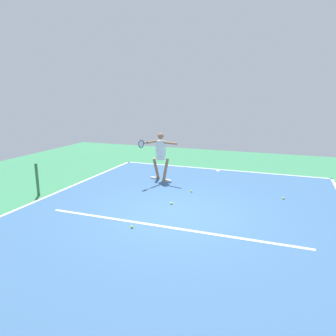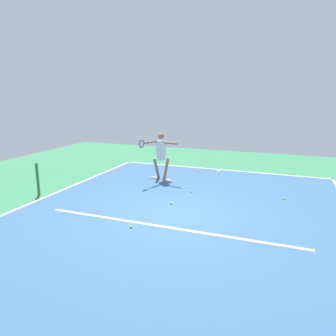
{
  "view_description": "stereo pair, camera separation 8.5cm",
  "coord_description": "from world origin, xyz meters",
  "px_view_note": "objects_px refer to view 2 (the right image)",
  "views": [
    {
      "loc": [
        -2.55,
        7.66,
        3.22
      ],
      "look_at": [
        0.88,
        -1.56,
        0.9
      ],
      "focal_mm": 33.35,
      "sensor_mm": 36.0,
      "label": 1
    },
    {
      "loc": [
        -2.63,
        7.63,
        3.22
      ],
      "look_at": [
        0.88,
        -1.56,
        0.9
      ],
      "focal_mm": 33.35,
      "sensor_mm": 36.0,
      "label": 2
    }
  ],
  "objects_px": {
    "tennis_ball_by_sideline": "(284,199)",
    "net_post": "(38,179)",
    "tennis_player": "(161,153)",
    "tennis_ball_near_player": "(131,227)",
    "tennis_ball_far_corner": "(191,191)",
    "tennis_ball_centre_court": "(171,203)",
    "tennis_ball_by_baseline": "(158,168)"
  },
  "relations": [
    {
      "from": "tennis_ball_by_baseline",
      "to": "tennis_ball_near_player",
      "type": "bearing_deg",
      "value": 106.6
    },
    {
      "from": "net_post",
      "to": "tennis_ball_by_sideline",
      "type": "relative_size",
      "value": 16.21
    },
    {
      "from": "tennis_ball_by_baseline",
      "to": "tennis_ball_far_corner",
      "type": "relative_size",
      "value": 1.0
    },
    {
      "from": "tennis_ball_far_corner",
      "to": "tennis_ball_by_sideline",
      "type": "height_order",
      "value": "same"
    },
    {
      "from": "tennis_player",
      "to": "tennis_ball_by_sideline",
      "type": "xyz_separation_m",
      "value": [
        -4.47,
        0.72,
        -1.03
      ]
    },
    {
      "from": "tennis_ball_far_corner",
      "to": "tennis_ball_by_sideline",
      "type": "relative_size",
      "value": 1.0
    },
    {
      "from": "net_post",
      "to": "tennis_player",
      "type": "bearing_deg",
      "value": -134.78
    },
    {
      "from": "tennis_ball_near_player",
      "to": "tennis_ball_far_corner",
      "type": "relative_size",
      "value": 1.0
    },
    {
      "from": "tennis_ball_near_player",
      "to": "tennis_ball_far_corner",
      "type": "xyz_separation_m",
      "value": [
        -0.56,
        -3.33,
        0.0
      ]
    },
    {
      "from": "tennis_player",
      "to": "tennis_ball_by_baseline",
      "type": "bearing_deg",
      "value": -49.19
    },
    {
      "from": "tennis_ball_far_corner",
      "to": "tennis_ball_centre_court",
      "type": "height_order",
      "value": "same"
    },
    {
      "from": "tennis_player",
      "to": "tennis_ball_centre_court",
      "type": "height_order",
      "value": "tennis_player"
    },
    {
      "from": "tennis_ball_near_player",
      "to": "net_post",
      "type": "bearing_deg",
      "value": -17.29
    },
    {
      "from": "net_post",
      "to": "tennis_player",
      "type": "xyz_separation_m",
      "value": [
        -3.07,
        -3.09,
        0.53
      ]
    },
    {
      "from": "tennis_player",
      "to": "tennis_ball_by_sideline",
      "type": "distance_m",
      "value": 4.64
    },
    {
      "from": "tennis_ball_far_corner",
      "to": "tennis_ball_centre_court",
      "type": "relative_size",
      "value": 1.0
    },
    {
      "from": "tennis_ball_by_sideline",
      "to": "tennis_ball_far_corner",
      "type": "bearing_deg",
      "value": 5.88
    },
    {
      "from": "tennis_player",
      "to": "tennis_ball_by_baseline",
      "type": "distance_m",
      "value": 2.25
    },
    {
      "from": "tennis_player",
      "to": "tennis_ball_by_sideline",
      "type": "relative_size",
      "value": 27.9
    },
    {
      "from": "tennis_ball_by_baseline",
      "to": "tennis_ball_by_sideline",
      "type": "bearing_deg",
      "value": 154.61
    },
    {
      "from": "tennis_player",
      "to": "tennis_ball_by_sideline",
      "type": "bearing_deg",
      "value": -173.85
    },
    {
      "from": "net_post",
      "to": "tennis_ball_by_sideline",
      "type": "height_order",
      "value": "net_post"
    },
    {
      "from": "net_post",
      "to": "tennis_ball_far_corner",
      "type": "relative_size",
      "value": 16.21
    },
    {
      "from": "tennis_ball_by_baseline",
      "to": "tennis_ball_centre_court",
      "type": "xyz_separation_m",
      "value": [
        -2.17,
        4.2,
        0.0
      ]
    },
    {
      "from": "net_post",
      "to": "tennis_ball_far_corner",
      "type": "xyz_separation_m",
      "value": [
        -4.61,
        -2.07,
        -0.5
      ]
    },
    {
      "from": "tennis_ball_by_sideline",
      "to": "net_post",
      "type": "bearing_deg",
      "value": 17.46
    },
    {
      "from": "net_post",
      "to": "tennis_ball_by_sideline",
      "type": "bearing_deg",
      "value": -162.54
    },
    {
      "from": "tennis_player",
      "to": "tennis_ball_near_player",
      "type": "relative_size",
      "value": 27.9
    },
    {
      "from": "tennis_ball_by_sideline",
      "to": "tennis_ball_centre_court",
      "type": "distance_m",
      "value": 3.57
    },
    {
      "from": "tennis_player",
      "to": "tennis_ball_far_corner",
      "type": "height_order",
      "value": "tennis_player"
    },
    {
      "from": "tennis_ball_near_player",
      "to": "tennis_ball_centre_court",
      "type": "bearing_deg",
      "value": -99.76
    },
    {
      "from": "net_post",
      "to": "tennis_ball_centre_court",
      "type": "relative_size",
      "value": 16.21
    }
  ]
}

